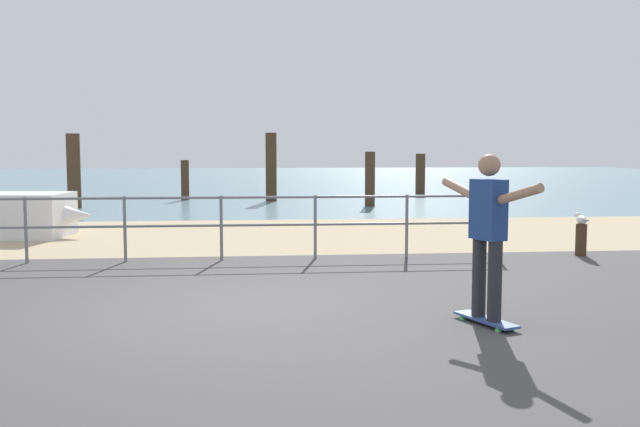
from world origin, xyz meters
The scene contains 13 objects.
ground_plane centered at (0.00, -1.00, 0.00)m, with size 24.00×10.00×0.04m, color #474444.
beach_strip centered at (0.00, 7.00, 0.00)m, with size 24.00×6.00×0.04m, color tan.
sea_surface centered at (0.00, 35.00, 0.00)m, with size 72.00×50.00×0.04m, color slate.
railing_fence centered at (-0.77, 3.60, 0.69)m, with size 10.52×0.05×1.05m.
skateboard centered at (2.79, -0.83, 0.07)m, with size 0.47×0.82×0.08m.
skateboarder centered at (2.79, -0.83, 1.02)m, with size 0.59×1.38×1.65m.
bollard_short centered at (5.90, 3.50, 0.28)m, with size 0.18×0.18×0.55m, color #422D1E.
seagull centered at (5.90, 3.52, 0.63)m, with size 0.17×0.49×0.18m.
groyne_post_0 centered at (-4.80, 14.10, 1.13)m, with size 0.40×0.40×2.25m, color #422D1E.
groyne_post_1 centered at (-1.82, 17.36, 0.71)m, with size 0.28×0.28×1.41m, color #422D1E.
groyne_post_2 centered at (1.16, 16.44, 1.17)m, with size 0.37×0.37×2.34m, color #422D1E.
groyne_post_3 centered at (4.14, 13.96, 0.86)m, with size 0.31×0.31×1.71m, color #422D1E.
groyne_post_4 centered at (7.12, 19.63, 0.81)m, with size 0.38×0.38×1.61m, color #422D1E.
Camera 1 is at (0.44, -7.59, 1.78)m, focal length 39.57 mm.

